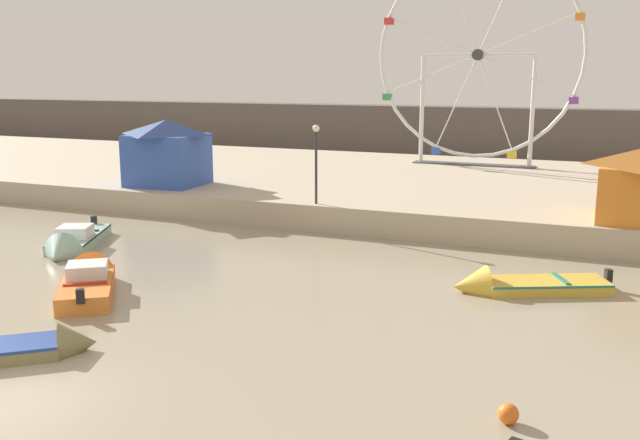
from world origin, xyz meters
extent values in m
plane|color=gray|center=(0.00, 0.00, 0.00)|extent=(240.00, 240.00, 0.00)
cube|color=#B7A88E|center=(0.00, 29.48, 0.62)|extent=(110.00, 22.13, 1.24)
cube|color=#564C47|center=(0.00, 50.06, 2.20)|extent=(140.00, 3.00, 4.40)
cube|color=gold|center=(10.15, 13.33, 0.19)|extent=(4.29, 3.10, 0.38)
cube|color=#237566|center=(10.15, 13.33, 0.34)|extent=(4.26, 3.11, 0.08)
cone|color=gold|center=(7.85, 12.21, 0.19)|extent=(1.62, 1.76, 1.41)
cube|color=black|center=(12.07, 14.25, 0.49)|extent=(0.28, 0.30, 0.44)
cube|color=#237566|center=(10.61, 13.55, 0.41)|extent=(0.70, 1.21, 0.06)
cube|color=#93BCAD|center=(-8.85, 12.49, 0.22)|extent=(3.19, 4.50, 0.43)
cube|color=black|center=(-8.85, 12.49, 0.39)|extent=(3.19, 4.47, 0.08)
cone|color=#93BCAD|center=(-7.74, 10.06, 0.22)|extent=(1.85, 1.68, 1.51)
cube|color=black|center=(-9.76, 14.50, 0.54)|extent=(0.30, 0.28, 0.44)
cube|color=silver|center=(-8.63, 12.01, 0.67)|extent=(1.68, 1.68, 0.47)
cube|color=black|center=(-9.07, 12.97, 0.46)|extent=(1.30, 0.71, 0.06)
cube|color=orange|center=(-3.54, 6.86, 0.27)|extent=(3.62, 4.11, 0.55)
cube|color=#B2231E|center=(-3.54, 6.86, 0.51)|extent=(3.61, 4.09, 0.08)
cone|color=orange|center=(-5.02, 8.86, 0.27)|extent=(1.86, 1.77, 1.51)
cube|color=black|center=(-2.31, 5.20, 0.66)|extent=(0.31, 0.30, 0.44)
cube|color=silver|center=(-3.83, 7.25, 0.77)|extent=(1.72, 1.71, 0.44)
cube|color=#B2231E|center=(-3.25, 6.46, 0.58)|extent=(1.18, 0.93, 0.06)
cone|color=olive|center=(-0.59, 3.11, 0.20)|extent=(1.50, 1.54, 1.21)
torus|color=silver|center=(3.33, 35.95, 8.32)|extent=(13.19, 0.24, 13.19)
cylinder|color=#38383D|center=(3.33, 35.95, 8.32)|extent=(0.70, 0.50, 0.70)
cylinder|color=silver|center=(0.35, 35.95, 9.58)|extent=(6.00, 0.08, 2.59)
cube|color=red|center=(-2.64, 35.95, 10.55)|extent=(0.56, 0.48, 0.44)
cylinder|color=silver|center=(0.33, 35.95, 7.10)|extent=(6.03, 0.08, 2.52)
cube|color=#33934C|center=(-2.67, 35.95, 5.59)|extent=(0.56, 0.48, 0.44)
cylinder|color=silver|center=(2.08, 35.95, 5.33)|extent=(2.59, 0.08, 6.00)
cube|color=#3356B7|center=(0.82, 35.95, 2.07)|extent=(0.56, 0.48, 0.44)
cylinder|color=silver|center=(4.55, 35.95, 5.32)|extent=(2.52, 0.08, 6.03)
cube|color=yellow|center=(5.78, 35.95, 2.04)|extent=(0.56, 0.48, 0.44)
cylinder|color=silver|center=(6.32, 35.95, 7.06)|extent=(6.00, 0.08, 2.59)
cube|color=purple|center=(9.30, 35.95, 5.53)|extent=(0.56, 0.48, 0.44)
cylinder|color=silver|center=(6.33, 35.95, 9.54)|extent=(6.03, 0.08, 2.52)
cube|color=orange|center=(9.33, 35.95, 10.49)|extent=(0.56, 0.48, 0.44)
cylinder|color=silver|center=(4.59, 35.95, 11.30)|extent=(2.59, 0.08, 6.00)
cylinder|color=silver|center=(2.11, 35.95, 11.32)|extent=(2.52, 0.08, 6.03)
cylinder|color=silver|center=(-0.23, 35.95, 4.78)|extent=(0.28, 0.28, 7.08)
cylinder|color=silver|center=(6.89, 35.95, 4.78)|extent=(0.28, 0.28, 7.08)
cylinder|color=silver|center=(3.33, 35.95, 8.32)|extent=(7.12, 0.18, 0.18)
cube|color=#4C4C51|center=(3.33, 35.95, 1.28)|extent=(7.92, 1.20, 0.08)
cube|color=#3356B7|center=(-10.20, 21.01, 2.60)|extent=(3.83, 3.62, 2.72)
pyramid|color=navy|center=(-10.20, 21.01, 4.34)|extent=(4.21, 3.98, 0.80)
cylinder|color=#2D2D33|center=(-0.63, 18.97, 2.90)|extent=(0.12, 0.12, 3.32)
sphere|color=#F2EACC|center=(-0.63, 18.97, 4.71)|extent=(0.32, 0.32, 0.32)
sphere|color=orange|center=(10.36, 3.51, 0.22)|extent=(0.44, 0.44, 0.44)
camera|label=1|loc=(12.00, -10.34, 7.11)|focal=39.43mm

